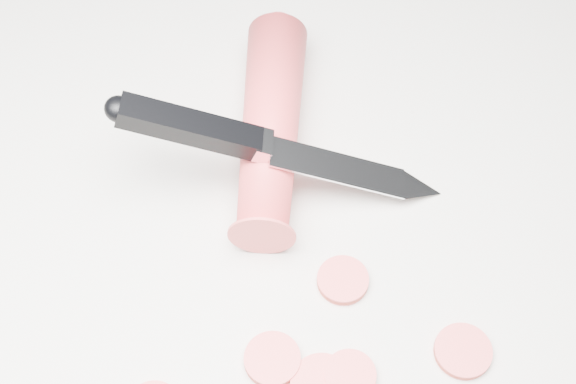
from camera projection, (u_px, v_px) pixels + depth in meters
ground at (252, 300)px, 0.53m from camera, size 2.40×2.40×0.00m
carrot at (270, 126)px, 0.57m from camera, size 0.14×0.17×0.04m
carrot_slice_1 at (350, 375)px, 0.49m from camera, size 0.03×0.03×0.01m
carrot_slice_2 at (343, 280)px, 0.53m from camera, size 0.03×0.03×0.01m
carrot_slice_6 at (272, 359)px, 0.50m from camera, size 0.04×0.04×0.01m
carrot_slice_7 at (463, 351)px, 0.50m from camera, size 0.04×0.04×0.01m
kitchen_knife at (282, 148)px, 0.54m from camera, size 0.20×0.16×0.09m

